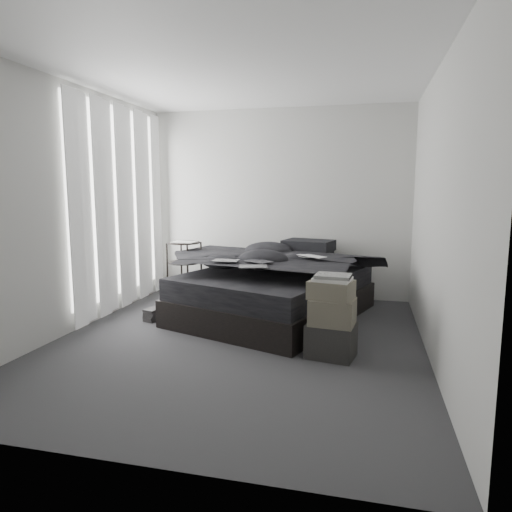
% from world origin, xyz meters
% --- Properties ---
extents(floor, '(3.60, 4.20, 0.01)m').
position_xyz_m(floor, '(0.00, 0.00, 0.00)').
color(floor, '#333235').
rests_on(floor, ground).
extents(ceiling, '(3.60, 4.20, 0.01)m').
position_xyz_m(ceiling, '(0.00, 0.00, 2.60)').
color(ceiling, white).
rests_on(ceiling, ground).
extents(wall_back, '(3.60, 0.01, 2.60)m').
position_xyz_m(wall_back, '(0.00, 2.10, 1.30)').
color(wall_back, beige).
rests_on(wall_back, ground).
extents(wall_front, '(3.60, 0.01, 2.60)m').
position_xyz_m(wall_front, '(0.00, -2.10, 1.30)').
color(wall_front, beige).
rests_on(wall_front, ground).
extents(wall_left, '(0.01, 4.20, 2.60)m').
position_xyz_m(wall_left, '(-1.80, 0.00, 1.30)').
color(wall_left, beige).
rests_on(wall_left, ground).
extents(wall_right, '(0.01, 4.20, 2.60)m').
position_xyz_m(wall_right, '(1.80, 0.00, 1.30)').
color(wall_right, beige).
rests_on(wall_right, ground).
extents(window_left, '(0.02, 2.00, 2.30)m').
position_xyz_m(window_left, '(-1.78, 0.90, 1.35)').
color(window_left, white).
rests_on(window_left, wall_left).
extents(curtain_left, '(0.06, 2.12, 2.48)m').
position_xyz_m(curtain_left, '(-1.73, 0.90, 1.28)').
color(curtain_left, white).
rests_on(curtain_left, wall_left).
extents(bed, '(2.33, 2.67, 0.30)m').
position_xyz_m(bed, '(0.17, 1.02, 0.15)').
color(bed, black).
rests_on(bed, floor).
extents(mattress, '(2.25, 2.58, 0.24)m').
position_xyz_m(mattress, '(0.17, 1.02, 0.42)').
color(mattress, black).
rests_on(mattress, bed).
extents(duvet, '(2.19, 2.35, 0.26)m').
position_xyz_m(duvet, '(0.15, 0.97, 0.67)').
color(duvet, black).
rests_on(duvet, mattress).
extents(pillow_lower, '(0.78, 0.65, 0.15)m').
position_xyz_m(pillow_lower, '(0.41, 1.86, 0.62)').
color(pillow_lower, black).
rests_on(pillow_lower, mattress).
extents(pillow_upper, '(0.71, 0.57, 0.14)m').
position_xyz_m(pillow_upper, '(0.47, 1.81, 0.76)').
color(pillow_upper, black).
rests_on(pillow_upper, pillow_lower).
extents(laptop, '(0.42, 0.40, 0.03)m').
position_xyz_m(laptop, '(0.58, 0.94, 0.82)').
color(laptop, silver).
rests_on(laptop, duvet).
extents(comic_a, '(0.29, 0.20, 0.01)m').
position_xyz_m(comic_a, '(-0.28, 0.55, 0.81)').
color(comic_a, black).
rests_on(comic_a, duvet).
extents(comic_b, '(0.34, 0.30, 0.01)m').
position_xyz_m(comic_b, '(0.08, 0.59, 0.81)').
color(comic_b, black).
rests_on(comic_b, duvet).
extents(comic_c, '(0.32, 0.25, 0.01)m').
position_xyz_m(comic_c, '(0.11, 0.24, 0.82)').
color(comic_c, black).
rests_on(comic_c, duvet).
extents(side_stand, '(0.51, 0.51, 0.79)m').
position_xyz_m(side_stand, '(-1.17, 1.49, 0.40)').
color(side_stand, black).
rests_on(side_stand, floor).
extents(papers, '(0.31, 0.24, 0.02)m').
position_xyz_m(papers, '(-1.16, 1.48, 0.80)').
color(papers, white).
rests_on(papers, side_stand).
extents(floor_books, '(0.19, 0.23, 0.14)m').
position_xyz_m(floor_books, '(-1.15, 0.49, 0.07)').
color(floor_books, black).
rests_on(floor_books, floor).
extents(box_lower, '(0.47, 0.40, 0.31)m').
position_xyz_m(box_lower, '(0.94, -0.19, 0.15)').
color(box_lower, black).
rests_on(box_lower, floor).
extents(box_mid, '(0.42, 0.35, 0.23)m').
position_xyz_m(box_mid, '(0.95, -0.20, 0.42)').
color(box_mid, '#585346').
rests_on(box_mid, box_lower).
extents(box_upper, '(0.43, 0.38, 0.16)m').
position_xyz_m(box_upper, '(0.93, -0.19, 0.62)').
color(box_upper, '#585346').
rests_on(box_upper, box_mid).
extents(art_book_white, '(0.36, 0.31, 0.03)m').
position_xyz_m(art_book_white, '(0.94, -0.19, 0.72)').
color(art_book_white, silver).
rests_on(art_book_white, box_upper).
extents(art_book_snake, '(0.33, 0.27, 0.03)m').
position_xyz_m(art_book_snake, '(0.95, -0.20, 0.75)').
color(art_book_snake, silver).
rests_on(art_book_snake, art_book_white).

